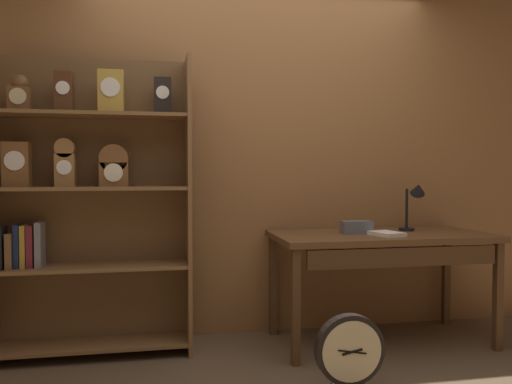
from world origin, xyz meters
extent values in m
cube|color=brown|center=(0.00, 1.30, 1.30)|extent=(4.80, 0.05, 2.60)
cube|color=brown|center=(-0.54, 0.96, 0.96)|extent=(0.02, 0.31, 1.92)
cube|color=brown|center=(-1.15, 1.11, 0.96)|extent=(1.23, 0.01, 1.92)
cube|color=brown|center=(-1.15, 0.96, 0.08)|extent=(1.18, 0.30, 0.02)
cube|color=brown|center=(-1.15, 0.96, 0.58)|extent=(1.18, 0.30, 0.02)
cube|color=brown|center=(-1.15, 0.96, 1.07)|extent=(1.18, 0.30, 0.02)
cube|color=brown|center=(-1.15, 0.96, 1.54)|extent=(1.18, 0.30, 0.02)
cube|color=brown|center=(-1.56, 0.96, 1.62)|extent=(0.13, 0.10, 0.15)
sphere|color=brown|center=(-1.56, 0.96, 1.72)|extent=(0.10, 0.10, 0.10)
cylinder|color=#C6B78C|center=(-1.56, 0.90, 1.63)|extent=(0.10, 0.01, 0.10)
cube|color=brown|center=(-1.59, 0.97, 1.22)|extent=(0.16, 0.10, 0.28)
cylinder|color=silver|center=(-1.59, 0.91, 1.25)|extent=(0.12, 0.01, 0.12)
cube|color=#472816|center=(-1.31, 0.96, 1.67)|extent=(0.11, 0.09, 0.25)
cylinder|color=silver|center=(-1.31, 0.91, 1.69)|extent=(0.08, 0.01, 0.08)
cube|color=olive|center=(-1.31, 0.98, 1.19)|extent=(0.12, 0.10, 0.21)
cylinder|color=olive|center=(-1.31, 0.98, 1.33)|extent=(0.12, 0.10, 0.12)
cylinder|color=white|center=(-1.31, 0.93, 1.21)|extent=(0.09, 0.01, 0.09)
cube|color=#B28C38|center=(-1.02, 0.94, 1.68)|extent=(0.15, 0.10, 0.27)
cylinder|color=silver|center=(-1.02, 0.89, 1.70)|extent=(0.12, 0.01, 0.12)
cube|color=brown|center=(-1.01, 0.96, 1.16)|extent=(0.18, 0.10, 0.15)
cylinder|color=brown|center=(-1.01, 0.96, 1.26)|extent=(0.18, 0.10, 0.18)
cylinder|color=silver|center=(-1.01, 0.90, 1.17)|extent=(0.12, 0.01, 0.12)
cube|color=black|center=(-0.71, 0.96, 1.66)|extent=(0.11, 0.09, 0.23)
cylinder|color=silver|center=(-0.71, 0.91, 1.68)|extent=(0.08, 0.01, 0.08)
cube|color=black|center=(-1.68, 0.94, 0.72)|extent=(0.03, 0.13, 0.26)
cube|color=brown|center=(-1.63, 0.95, 0.69)|extent=(0.04, 0.16, 0.22)
cube|color=#19234C|center=(-1.59, 0.98, 0.72)|extent=(0.03, 0.16, 0.27)
cube|color=#B78C2D|center=(-1.55, 0.97, 0.72)|extent=(0.03, 0.12, 0.26)
cube|color=maroon|center=(-1.51, 0.97, 0.72)|extent=(0.04, 0.15, 0.26)
cube|color=slate|center=(-1.46, 0.97, 0.73)|extent=(0.04, 0.16, 0.28)
cube|color=brown|center=(0.76, 0.88, 0.74)|extent=(1.48, 0.72, 0.04)
cube|color=#50321B|center=(0.07, 0.57, 0.36)|extent=(0.05, 0.05, 0.72)
cube|color=#50321B|center=(1.45, 0.57, 0.36)|extent=(0.05, 0.05, 0.72)
cube|color=#50321B|center=(0.07, 1.19, 0.36)|extent=(0.05, 0.05, 0.72)
cube|color=#50321B|center=(1.45, 1.19, 0.36)|extent=(0.05, 0.05, 0.72)
cube|color=#472C18|center=(0.76, 0.54, 0.65)|extent=(1.26, 0.03, 0.12)
cylinder|color=black|center=(1.02, 1.00, 0.77)|extent=(0.11, 0.11, 0.02)
cylinder|color=black|center=(1.02, 1.00, 0.92)|extent=(0.02, 0.02, 0.28)
cone|color=black|center=(1.08, 0.95, 1.06)|extent=(0.14, 0.16, 0.13)
cube|color=#595960|center=(0.59, 0.89, 0.80)|extent=(0.21, 0.10, 0.09)
cube|color=silver|center=(0.75, 0.75, 0.77)|extent=(0.21, 0.25, 0.02)
cylinder|color=black|center=(0.25, 0.15, 0.23)|extent=(0.38, 0.06, 0.38)
cylinder|color=#C6B78C|center=(0.25, 0.11, 0.23)|extent=(0.33, 0.01, 0.33)
cube|color=black|center=(0.25, 0.11, 0.23)|extent=(0.11, 0.01, 0.03)
cube|color=black|center=(0.25, 0.11, 0.23)|extent=(0.16, 0.01, 0.04)
camera|label=1|loc=(-0.75, -2.41, 1.17)|focal=36.02mm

